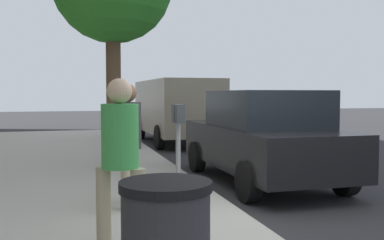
# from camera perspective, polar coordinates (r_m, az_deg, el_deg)

# --- Properties ---
(ground_plane) EXTENTS (80.00, 80.00, 0.00)m
(ground_plane) POSITION_cam_1_polar(r_m,az_deg,el_deg) (5.93, 6.92, -13.31)
(ground_plane) COLOR #2B2B2D
(ground_plane) RESTS_ON ground
(parking_meter) EXTENTS (0.36, 0.12, 1.41)m
(parking_meter) POSITION_cam_1_polar(r_m,az_deg,el_deg) (6.16, -1.82, -1.60)
(parking_meter) COLOR gray
(parking_meter) RESTS_ON sidewalk_slab
(pedestrian_at_meter) EXTENTS (0.51, 0.37, 1.70)m
(pedestrian_at_meter) POSITION_cam_1_polar(r_m,az_deg,el_deg) (6.01, -8.42, -2.02)
(pedestrian_at_meter) COLOR tan
(pedestrian_at_meter) RESTS_ON sidewalk_slab
(pedestrian_bystander) EXTENTS (0.37, 0.48, 1.71)m
(pedestrian_bystander) POSITION_cam_1_polar(r_m,az_deg,el_deg) (4.42, -9.42, -3.84)
(pedestrian_bystander) COLOR tan
(pedestrian_bystander) RESTS_ON sidewalk_slab
(parked_sedan_near) EXTENTS (4.41, 1.98, 1.77)m
(parked_sedan_near) POSITION_cam_1_polar(r_m,az_deg,el_deg) (8.45, 9.22, -2.13)
(parked_sedan_near) COLOR black
(parked_sedan_near) RESTS_ON ground_plane
(parked_van_far) EXTENTS (5.23, 2.19, 2.18)m
(parked_van_far) POSITION_cam_1_polar(r_m,az_deg,el_deg) (15.22, -2.15, 1.72)
(parked_van_far) COLOR gray
(parked_van_far) RESTS_ON ground_plane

